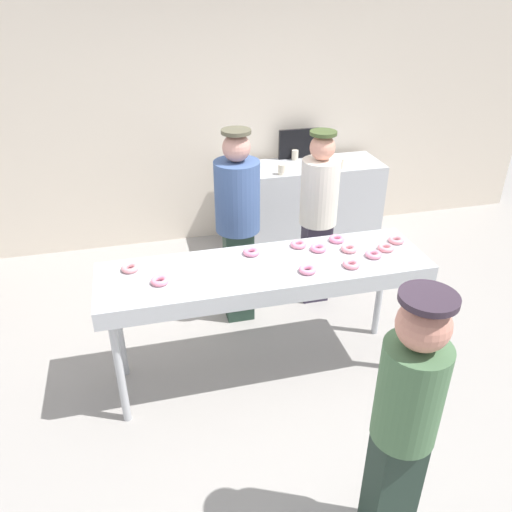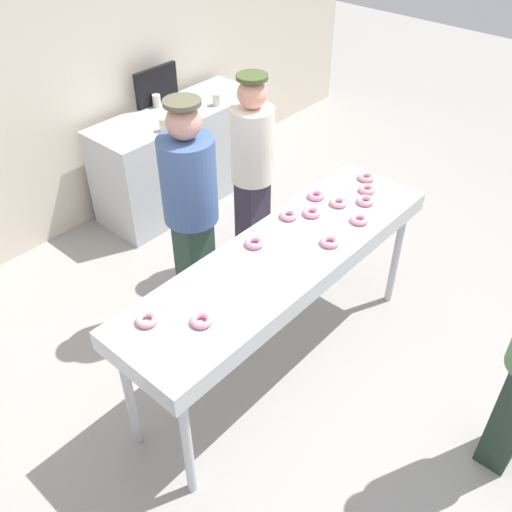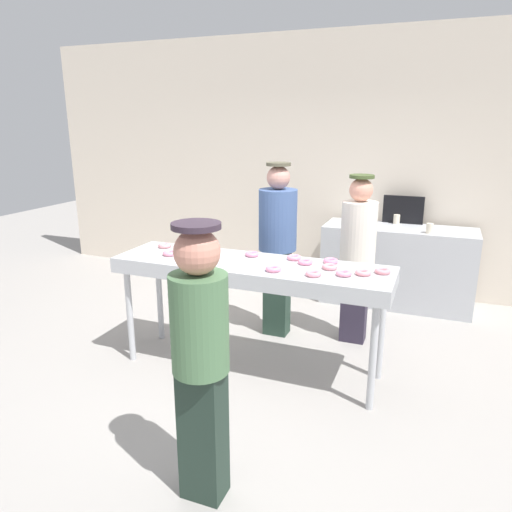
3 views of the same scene
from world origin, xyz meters
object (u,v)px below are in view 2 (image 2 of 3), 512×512
strawberry_donut_1 (289,215)px  strawberry_donut_6 (147,320)px  strawberry_donut_8 (316,195)px  strawberry_donut_3 (339,202)px  paper_cup_0 (164,124)px  worker_assistant (252,166)px  paper_cup_2 (157,101)px  strawberry_donut_7 (366,177)px  strawberry_donut_10 (202,320)px  strawberry_donut_11 (367,189)px  paper_cup_1 (217,99)px  fryer_conveyor (282,262)px  strawberry_donut_2 (365,201)px  prep_counter (181,156)px  menu_display (156,85)px  strawberry_donut_9 (254,243)px  strawberry_donut_0 (330,242)px  strawberry_donut_4 (359,219)px  strawberry_donut_5 (312,212)px  worker_baker (190,203)px

strawberry_donut_1 → strawberry_donut_6: 1.23m
strawberry_donut_8 → strawberry_donut_3: bearing=-79.9°
strawberry_donut_8 → strawberry_donut_1: bearing=-178.1°
strawberry_donut_6 → paper_cup_0: 2.32m
worker_assistant → paper_cup_2: size_ratio=15.03×
strawberry_donut_7 → strawberry_donut_10: 1.80m
paper_cup_2 → strawberry_donut_11: bearing=-90.7°
strawberry_donut_7 → paper_cup_1: (0.28, 1.79, -0.01)m
strawberry_donut_1 → worker_assistant: bearing=58.9°
fryer_conveyor → strawberry_donut_2: strawberry_donut_2 is taller
strawberry_donut_7 → prep_counter: bearing=91.2°
strawberry_donut_7 → menu_display: (-0.04, 2.23, 0.10)m
strawberry_donut_2 → strawberry_donut_9: (-0.85, 0.25, 0.00)m
strawberry_donut_0 → strawberry_donut_8: same height
strawberry_donut_11 → worker_assistant: 0.92m
prep_counter → paper_cup_1: (0.32, -0.19, 0.52)m
prep_counter → strawberry_donut_9: bearing=-119.5°
fryer_conveyor → paper_cup_0: size_ratio=21.48×
strawberry_donut_6 → prep_counter: 2.77m
strawberry_donut_9 → prep_counter: 2.24m
strawberry_donut_1 → strawberry_donut_4: (0.26, -0.37, 0.00)m
strawberry_donut_5 → prep_counter: bearing=73.6°
strawberry_donut_0 → prep_counter: strawberry_donut_0 is taller
fryer_conveyor → strawberry_donut_9: bearing=108.2°
fryer_conveyor → strawberry_donut_9: size_ratio=19.34×
fryer_conveyor → strawberry_donut_11: (0.92, -0.00, 0.09)m
fryer_conveyor → worker_assistant: worker_assistant is taller
strawberry_donut_2 → worker_assistant: worker_assistant is taller
paper_cup_0 → strawberry_donut_4: bearing=-92.6°
strawberry_donut_9 → paper_cup_1: size_ratio=1.11×
strawberry_donut_7 → strawberry_donut_9: (-1.11, 0.08, 0.00)m
worker_baker → menu_display: bearing=-136.3°
strawberry_donut_2 → fryer_conveyor: bearing=174.7°
fryer_conveyor → strawberry_donut_10: size_ratio=19.34×
strawberry_donut_4 → paper_cup_0: (0.09, 2.01, -0.01)m
strawberry_donut_10 → prep_counter: strawberry_donut_10 is taller
strawberry_donut_3 → paper_cup_0: 1.79m
strawberry_donut_10 → prep_counter: 2.81m
fryer_conveyor → menu_display: 2.54m
strawberry_donut_9 → paper_cup_1: 2.20m
strawberry_donut_2 → strawberry_donut_6: bearing=172.4°
strawberry_donut_5 → menu_display: 2.28m
strawberry_donut_4 → strawberry_donut_3: bearing=70.7°
strawberry_donut_7 → strawberry_donut_9: bearing=175.7°
strawberry_donut_7 → strawberry_donut_2: bearing=-148.1°
strawberry_donut_2 → strawberry_donut_8: 0.33m
strawberry_donut_4 → paper_cup_2: paper_cup_2 is taller
strawberry_donut_3 → strawberry_donut_7: bearing=5.8°
strawberry_donut_3 → paper_cup_1: paper_cup_1 is taller
strawberry_donut_2 → paper_cup_0: paper_cup_0 is taller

